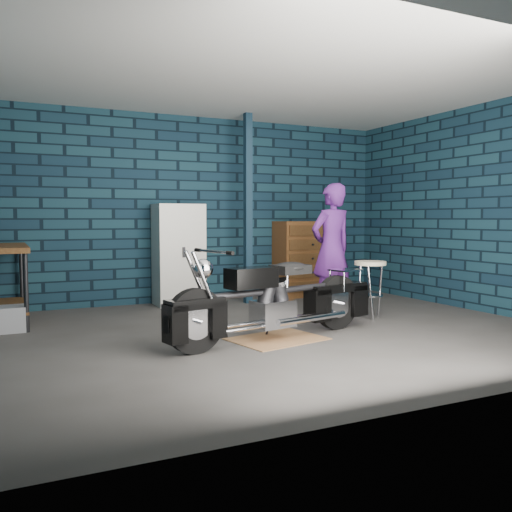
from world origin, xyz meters
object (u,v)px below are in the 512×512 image
(storage_bin, at_px, (3,319))
(locker, at_px, (179,255))
(shop_stool, at_px, (370,290))
(person, at_px, (332,249))
(workbench, at_px, (0,285))
(tool_chest, at_px, (304,259))
(motorcycle, at_px, (277,293))

(storage_bin, bearing_deg, locker, 23.39)
(storage_bin, height_order, shop_stool, shop_stool)
(person, distance_m, storage_bin, 3.92)
(shop_stool, bearing_deg, workbench, 159.63)
(workbench, height_order, shop_stool, workbench)
(locker, xyz_separation_m, shop_stool, (1.80, -2.00, -0.36))
(locker, bearing_deg, workbench, -168.14)
(tool_chest, bearing_deg, person, -107.95)
(tool_chest, bearing_deg, locker, 180.00)
(person, bearing_deg, locker, -50.82)
(workbench, relative_size, shop_stool, 2.01)
(workbench, distance_m, shop_stool, 4.36)
(motorcycle, bearing_deg, workbench, 128.73)
(workbench, xyz_separation_m, shop_stool, (4.09, -1.52, -0.11))
(motorcycle, distance_m, tool_chest, 3.14)
(shop_stool, bearing_deg, locker, 132.03)
(workbench, height_order, tool_chest, tool_chest)
(storage_bin, height_order, tool_chest, tool_chest)
(person, xyz_separation_m, tool_chest, (0.49, 1.51, -0.25))
(storage_bin, height_order, locker, locker)
(motorcycle, xyz_separation_m, tool_chest, (1.82, 2.56, 0.12))
(storage_bin, relative_size, tool_chest, 0.37)
(workbench, distance_m, locker, 2.35)
(motorcycle, height_order, shop_stool, motorcycle)
(storage_bin, bearing_deg, person, -7.88)
(storage_bin, bearing_deg, motorcycle, -32.31)
(storage_bin, xyz_separation_m, tool_chest, (4.31, 0.98, 0.45))
(motorcycle, bearing_deg, shop_stool, 7.90)
(motorcycle, height_order, storage_bin, motorcycle)
(person, distance_m, tool_chest, 1.61)
(shop_stool, bearing_deg, motorcycle, -160.40)
(workbench, bearing_deg, locker, 11.86)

